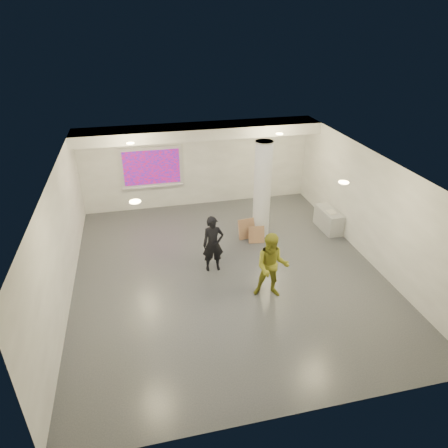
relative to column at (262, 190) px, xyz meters
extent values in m
cube|color=#3A3C42|center=(-1.50, -1.80, -1.50)|extent=(8.00, 9.00, 0.01)
cube|color=silver|center=(-1.50, -1.80, 1.50)|extent=(8.00, 9.00, 0.01)
cube|color=beige|center=(-1.50, 2.70, 0.00)|extent=(8.00, 0.01, 3.00)
cube|color=beige|center=(-1.50, -6.30, 0.00)|extent=(8.00, 0.01, 3.00)
cube|color=beige|center=(-5.50, -1.80, 0.00)|extent=(0.01, 9.00, 3.00)
cube|color=beige|center=(2.50, -1.80, 0.00)|extent=(0.01, 9.00, 3.00)
cube|color=silver|center=(-1.50, 2.15, 1.32)|extent=(8.00, 1.10, 0.36)
cylinder|color=#FFE498|center=(-3.70, 0.70, 1.48)|extent=(0.22, 0.22, 0.02)
cylinder|color=#FFE498|center=(0.70, 0.70, 1.48)|extent=(0.22, 0.22, 0.02)
cylinder|color=#FFE498|center=(-3.70, -3.30, 1.48)|extent=(0.22, 0.22, 0.02)
cylinder|color=#FFE498|center=(0.70, -3.30, 1.48)|extent=(0.22, 0.22, 0.02)
cylinder|color=silver|center=(0.00, 0.00, 0.00)|extent=(0.52, 0.52, 3.00)
cube|color=silver|center=(-3.10, 2.66, 0.05)|extent=(2.10, 0.06, 1.40)
cube|color=#001ECB|center=(-3.10, 2.62, 0.05)|extent=(1.90, 0.01, 1.20)
cube|color=silver|center=(-3.10, 2.60, -0.65)|extent=(2.10, 0.08, 0.04)
cube|color=#9B9D9F|center=(2.22, -0.19, -1.17)|extent=(0.52, 1.16, 0.67)
cube|color=silver|center=(2.21, -0.32, -0.82)|extent=(0.26, 0.32, 0.02)
cube|color=#A0734F|center=(-0.46, -0.14, -1.19)|extent=(0.60, 0.28, 0.63)
cube|color=#A0734F|center=(-0.28, -0.47, -1.24)|extent=(0.50, 0.23, 0.52)
imported|color=black|center=(-1.84, -1.59, -0.72)|extent=(0.57, 0.38, 1.57)
imported|color=olive|center=(-0.70, -3.02, -0.65)|extent=(0.98, 0.86, 1.70)
camera|label=1|loc=(-3.60, -10.50, 4.69)|focal=32.00mm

